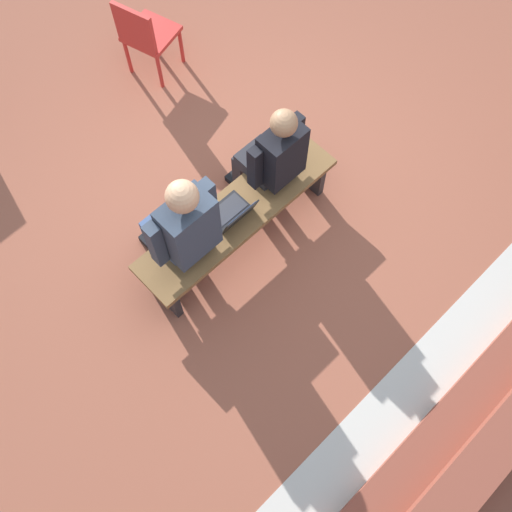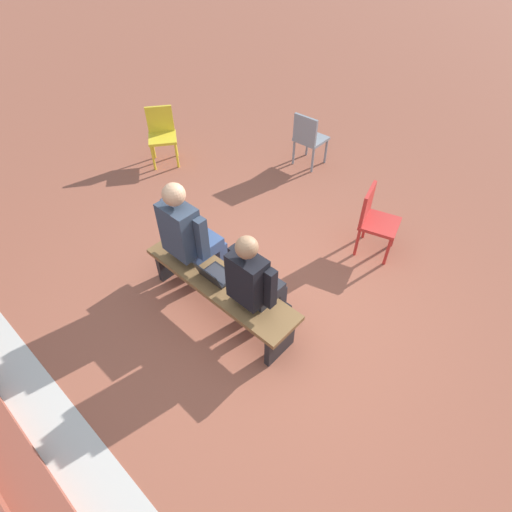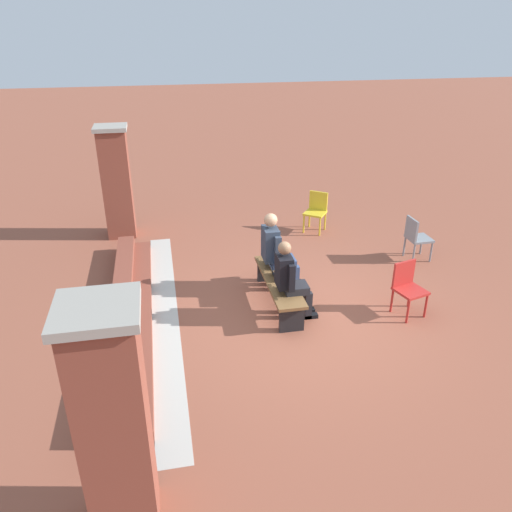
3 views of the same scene
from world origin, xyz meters
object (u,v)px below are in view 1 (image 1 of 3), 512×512
bench (237,217)px  person_adult (180,226)px  plastic_chair_by_pillar (145,34)px  person_student (272,156)px  laptop (233,213)px

bench → person_adult: person_adult is taller
bench → person_adult: 0.61m
plastic_chair_by_pillar → bench: bearing=71.3°
plastic_chair_by_pillar → person_student: bearing=83.5°
person_student → laptop: 0.52m
bench → person_student: person_student is taller
bench → person_adult: bearing=-8.4°
person_student → person_adult: person_adult is taller
plastic_chair_by_pillar → person_adult: bearing=58.5°
person_student → laptop: person_student is taller
bench → plastic_chair_by_pillar: plastic_chair_by_pillar is taller
laptop → plastic_chair_by_pillar: 2.01m
person_adult → laptop: 0.49m
bench → laptop: laptop is taller
bench → plastic_chair_by_pillar: size_ratio=2.14×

